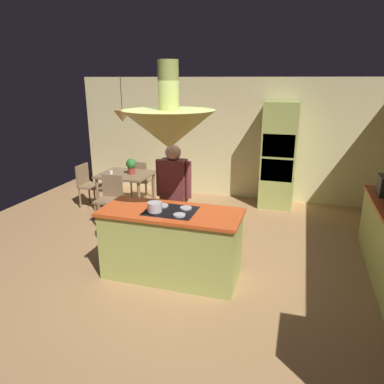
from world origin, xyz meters
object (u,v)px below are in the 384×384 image
object	(u,v)px
oven_tower	(279,156)
chair_by_back_wall	(140,178)
dining_table	(126,179)
cup_on_table	(111,173)
potted_plant_on_table	(131,165)
kitchen_island	(171,244)
chair_at_corner	(87,183)
person_at_island	(174,193)
cooking_pot_on_cooktop	(155,207)
chair_facing_island	(110,196)

from	to	relation	value
oven_tower	chair_by_back_wall	bearing A→B (deg)	-169.77
dining_table	cup_on_table	distance (m)	0.33
oven_tower	potted_plant_on_table	bearing A→B (deg)	-156.94
kitchen_island	oven_tower	xyz separation A→B (m)	(1.10, 3.24, 0.58)
oven_tower	chair_at_corner	size ratio (longest dim) A/B	2.41
potted_plant_on_table	oven_tower	bearing A→B (deg)	23.06
person_at_island	cooking_pot_on_cooktop	bearing A→B (deg)	-87.74
person_at_island	cooking_pot_on_cooktop	distance (m)	0.79
chair_facing_island	chair_by_back_wall	size ratio (longest dim) A/B	1.00
oven_tower	chair_at_corner	world-z (taller)	oven_tower
chair_by_back_wall	cup_on_table	distance (m)	0.92
chair_at_corner	cooking_pot_on_cooktop	size ratio (longest dim) A/B	4.83
dining_table	cup_on_table	world-z (taller)	cup_on_table
cooking_pot_on_cooktop	oven_tower	bearing A→B (deg)	69.52
chair_by_back_wall	cup_on_table	world-z (taller)	chair_by_back_wall
kitchen_island	chair_at_corner	distance (m)	3.32
chair_facing_island	chair_at_corner	distance (m)	1.08
chair_facing_island	cup_on_table	bearing A→B (deg)	114.90
person_at_island	potted_plant_on_table	distance (m)	2.00
chair_facing_island	potted_plant_on_table	bearing A→B (deg)	78.71
chair_by_back_wall	cup_on_table	size ratio (longest dim) A/B	9.67
kitchen_island	chair_facing_island	xyz separation A→B (m)	(-1.70, 1.46, 0.04)
dining_table	potted_plant_on_table	bearing A→B (deg)	2.45
oven_tower	chair_at_corner	distance (m)	3.88
dining_table	person_at_island	distance (m)	2.11
chair_facing_island	chair_at_corner	size ratio (longest dim) A/B	1.00
cup_on_table	person_at_island	bearing A→B (deg)	-35.95
chair_by_back_wall	cooking_pot_on_cooktop	xyz separation A→B (m)	(1.54, -2.87, 0.50)
chair_facing_island	chair_at_corner	world-z (taller)	same
dining_table	chair_at_corner	world-z (taller)	chair_at_corner
oven_tower	cup_on_table	bearing A→B (deg)	-155.75
chair_at_corner	potted_plant_on_table	bearing A→B (deg)	-89.68
potted_plant_on_table	kitchen_island	bearing A→B (deg)	-53.26
chair_facing_island	dining_table	bearing A→B (deg)	90.00
kitchen_island	oven_tower	distance (m)	3.47
oven_tower	person_at_island	world-z (taller)	oven_tower
dining_table	potted_plant_on_table	size ratio (longest dim) A/B	3.28
kitchen_island	chair_by_back_wall	bearing A→B (deg)	121.84
kitchen_island	person_at_island	distance (m)	0.83
kitchen_island	cooking_pot_on_cooktop	world-z (taller)	cooking_pot_on_cooktop
dining_table	oven_tower	bearing A→B (deg)	22.21
oven_tower	cooking_pot_on_cooktop	xyz separation A→B (m)	(-1.26, -3.37, -0.05)
cup_on_table	potted_plant_on_table	bearing A→B (deg)	33.12
kitchen_island	cooking_pot_on_cooktop	bearing A→B (deg)	-140.91
chair_by_back_wall	potted_plant_on_table	xyz separation A→B (m)	(0.13, -0.63, 0.42)
chair_facing_island	chair_by_back_wall	world-z (taller)	same
person_at_island	kitchen_island	bearing A→B (deg)	-73.69
potted_plant_on_table	dining_table	bearing A→B (deg)	-177.55
chair_at_corner	kitchen_island	bearing A→B (deg)	-129.24
oven_tower	chair_facing_island	bearing A→B (deg)	-147.54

